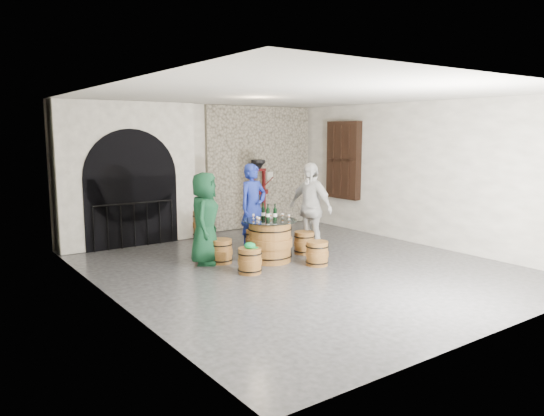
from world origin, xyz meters
TOP-DOWN VIEW (x-y plane):
  - ground at (0.00, 0.00)m, footprint 8.00×8.00m
  - wall_back at (0.00, 4.00)m, footprint 8.00×0.00m
  - wall_front at (0.00, -4.00)m, footprint 8.00×0.00m
  - wall_left at (-3.50, 0.00)m, footprint 0.00×8.00m
  - wall_right at (3.50, 0.00)m, footprint 0.00×8.00m
  - ceiling at (0.00, 0.00)m, footprint 8.00×8.00m
  - stone_facing_panel at (1.80, 3.94)m, footprint 3.20×0.12m
  - arched_opening at (-1.90, 3.74)m, footprint 3.10×0.60m
  - shuttered_window at (3.38, 2.40)m, footprint 0.23×1.10m
  - barrel_table at (-0.19, 0.66)m, footprint 1.07×1.07m
  - barrel_stool_left at (-1.05, 1.09)m, footprint 0.45×0.45m
  - barrel_stool_far at (0.08, 1.57)m, footprint 0.45×0.45m
  - barrel_stool_right at (0.76, 0.76)m, footprint 0.45×0.45m
  - barrel_stool_near_right at (0.36, -0.13)m, footprint 0.45×0.45m
  - barrel_stool_near_left at (-1.00, 0.14)m, footprint 0.45×0.45m
  - green_cap at (-0.99, 0.14)m, footprint 0.25×0.21m
  - person_green at (-1.32, 1.23)m, footprint 0.98×1.03m
  - person_blue at (0.13, 1.75)m, footprint 0.72×0.52m
  - person_white at (0.93, 0.77)m, footprint 0.63×1.18m
  - wine_bottle_left at (-0.23, 0.66)m, footprint 0.08×0.08m
  - wine_bottle_center at (-0.11, 0.60)m, footprint 0.08×0.08m
  - wine_bottle_right at (-0.23, 0.82)m, footprint 0.08×0.08m
  - tasting_glass_a at (-0.50, 0.58)m, footprint 0.05×0.05m
  - tasting_glass_b at (0.15, 0.70)m, footprint 0.05×0.05m
  - tasting_glass_c at (-0.37, 0.97)m, footprint 0.05×0.05m
  - tasting_glass_d at (-0.05, 0.83)m, footprint 0.05×0.05m
  - tasting_glass_e at (0.15, 0.50)m, footprint 0.05×0.05m
  - tasting_glass_f at (-0.47, 0.70)m, footprint 0.05×0.05m
  - side_barrel at (-0.20, 3.43)m, footprint 0.50×0.50m
  - corking_press at (1.58, 3.68)m, footprint 0.76×0.45m
  - control_box at (2.05, 3.86)m, footprint 0.18×0.10m

SIDE VIEW (x-z plane):
  - ground at x=0.00m, z-range 0.00..0.00m
  - barrel_stool_left at x=-1.05m, z-range 0.00..0.46m
  - barrel_stool_far at x=0.08m, z-range 0.00..0.46m
  - barrel_stool_right at x=0.76m, z-range 0.00..0.46m
  - barrel_stool_near_right at x=0.36m, z-range 0.00..0.46m
  - barrel_stool_near_left at x=-1.00m, z-range 0.00..0.46m
  - side_barrel at x=-0.20m, z-range 0.00..0.67m
  - barrel_table at x=-0.19m, z-range 0.00..0.82m
  - green_cap at x=-0.99m, z-range 0.45..0.57m
  - tasting_glass_a at x=-0.50m, z-range 0.82..0.92m
  - tasting_glass_b at x=0.15m, z-range 0.82..0.92m
  - tasting_glass_c at x=-0.37m, z-range 0.82..0.92m
  - tasting_glass_d at x=-0.05m, z-range 0.82..0.92m
  - tasting_glass_e at x=0.15m, z-range 0.82..0.92m
  - tasting_glass_f at x=-0.47m, z-range 0.82..0.92m
  - person_green at x=-1.32m, z-range 0.00..1.77m
  - person_blue at x=0.13m, z-range 0.00..1.86m
  - person_white at x=0.93m, z-range 0.00..1.91m
  - wine_bottle_left at x=-0.23m, z-range 0.79..1.12m
  - wine_bottle_center at x=-0.11m, z-range 0.79..1.12m
  - wine_bottle_right at x=-0.23m, z-range 0.79..1.12m
  - corking_press at x=1.58m, z-range 0.15..1.96m
  - control_box at x=2.05m, z-range 1.24..1.46m
  - arched_opening at x=-1.90m, z-range -0.01..3.18m
  - wall_back at x=0.00m, z-range -2.40..5.60m
  - wall_front at x=0.00m, z-range -2.40..5.60m
  - wall_left at x=-3.50m, z-range -2.40..5.60m
  - wall_right at x=3.50m, z-range -2.40..5.60m
  - stone_facing_panel at x=1.80m, z-range 0.01..3.19m
  - shuttered_window at x=3.38m, z-range 0.80..2.80m
  - ceiling at x=0.00m, z-range 3.20..3.20m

